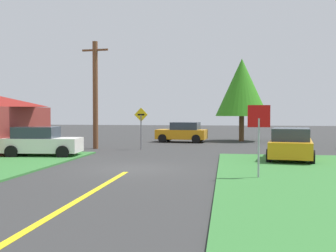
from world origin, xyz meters
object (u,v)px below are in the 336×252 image
Objects in this scene: direction_sign at (141,123)px; car_approaching_junction at (183,132)px; car_on_crossroad at (291,144)px; parked_car_near_building at (41,142)px; stop_sign at (259,127)px; oak_tree_left at (242,87)px; utility_pole_mid at (95,94)px.

car_approaching_junction is at bearing 74.13° from direction_sign.
car_on_crossroad is 1.74× the size of direction_sign.
car_on_crossroad is 13.42m from car_approaching_junction.
direction_sign is at bearing 42.69° from parked_car_near_building.
stop_sign is 0.38× the size of oak_tree_left.
stop_sign is at bearing -90.49° from oak_tree_left.
stop_sign is 0.64× the size of parked_car_near_building.
parked_car_near_building is 13.44m from car_approaching_junction.
parked_car_near_building is 5.95m from utility_pole_mid.
utility_pole_mid reaches higher than car_on_crossroad.
car_on_crossroad is 0.67× the size of utility_pole_mid.
oak_tree_left reaches higher than direction_sign.
direction_sign is at bearing 80.37° from car_approaching_junction.
car_approaching_junction is at bearing -76.20° from stop_sign.
oak_tree_left is at bearing -152.58° from car_approaching_junction.
oak_tree_left is at bearing -91.40° from stop_sign.
direction_sign is at bearing -127.65° from oak_tree_left.
parked_car_near_building is 0.88× the size of car_on_crossroad.
car_approaching_junction is 7.21m from direction_sign.
utility_pole_mid is (-11.73, 4.89, 2.82)m from car_on_crossroad.
car_on_crossroad is 9.89m from direction_sign.
oak_tree_left is (9.85, 8.61, 0.88)m from utility_pole_mid.
utility_pole_mid reaches higher than car_approaching_junction.
car_on_crossroad is at bearing -28.91° from direction_sign.
parked_car_near_building is 0.98× the size of car_approaching_junction.
direction_sign is 11.40m from oak_tree_left.
parked_car_near_building is 13.05m from car_on_crossroad.
stop_sign is at bearing -58.44° from direction_sign.
parked_car_near_building is at bearing -131.87° from direction_sign.
stop_sign is 12.57m from direction_sign.
direction_sign is (3.10, -0.13, -1.94)m from utility_pole_mid.
direction_sign is at bearing -2.33° from utility_pole_mid.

